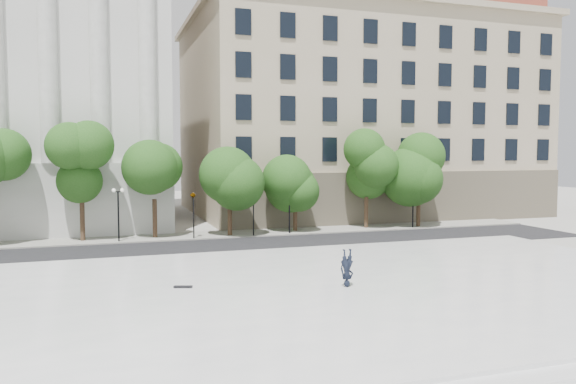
% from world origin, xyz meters
% --- Properties ---
extents(ground, '(160.00, 160.00, 0.00)m').
position_xyz_m(ground, '(0.00, 0.00, 0.00)').
color(ground, '#A8A69E').
rests_on(ground, ground).
extents(plaza, '(44.00, 22.00, 0.45)m').
position_xyz_m(plaza, '(0.00, 3.00, 0.23)').
color(plaza, white).
rests_on(plaza, ground).
extents(street, '(60.00, 8.00, 0.02)m').
position_xyz_m(street, '(0.00, 18.00, 0.01)').
color(street, black).
rests_on(street, ground).
extents(far_sidewalk, '(60.00, 4.00, 0.12)m').
position_xyz_m(far_sidewalk, '(0.00, 24.00, 0.06)').
color(far_sidewalk, gray).
rests_on(far_sidewalk, ground).
extents(building_east, '(36.00, 26.15, 23.00)m').
position_xyz_m(building_east, '(20.00, 38.91, 11.14)').
color(building_east, tan).
rests_on(building_east, ground).
extents(traffic_light_west, '(0.79, 1.86, 4.23)m').
position_xyz_m(traffic_light_west, '(-0.94, 22.30, 3.73)').
color(traffic_light_west, black).
rests_on(traffic_light_west, ground).
extents(traffic_light_east, '(0.55, 1.71, 4.18)m').
position_xyz_m(traffic_light_east, '(3.89, 22.30, 3.67)').
color(traffic_light_east, black).
rests_on(traffic_light_east, ground).
extents(person_lying, '(0.66, 1.80, 0.49)m').
position_xyz_m(person_lying, '(3.30, 2.72, 0.69)').
color(person_lying, black).
rests_on(person_lying, plaza).
extents(skateboard, '(0.89, 0.48, 0.09)m').
position_xyz_m(skateboard, '(-4.12, 4.94, 0.49)').
color(skateboard, black).
rests_on(skateboard, plaza).
extents(street_trees, '(45.57, 4.93, 8.00)m').
position_xyz_m(street_trees, '(-0.75, 23.55, 5.31)').
color(street_trees, '#382619').
rests_on(street_trees, ground).
extents(lamp_posts, '(38.28, 0.28, 4.45)m').
position_xyz_m(lamp_posts, '(-0.15, 22.60, 2.91)').
color(lamp_posts, black).
rests_on(lamp_posts, ground).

